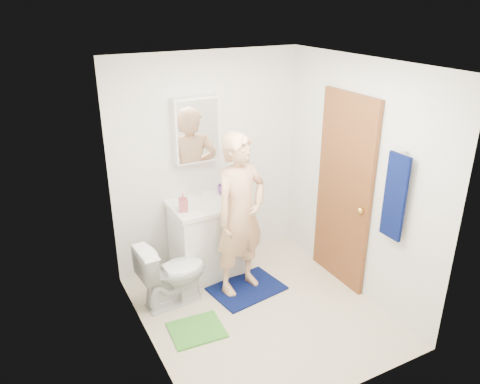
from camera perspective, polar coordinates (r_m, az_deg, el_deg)
name	(u,v)px	position (r m, az deg, el deg)	size (l,w,h in m)	color
floor	(260,311)	(4.83, 2.49, -14.33)	(2.20, 2.40, 0.02)	beige
ceiling	(265,63)	(3.88, 3.11, 15.48)	(2.20, 2.40, 0.02)	white
wall_back	(208,162)	(5.21, -3.97, 3.71)	(2.20, 0.02, 2.40)	silver
wall_front	(351,264)	(3.34, 13.40, -8.55)	(2.20, 0.02, 2.40)	silver
wall_left	(142,227)	(3.82, -11.83, -4.22)	(0.02, 2.40, 2.40)	silver
wall_right	(358,180)	(4.83, 14.23, 1.44)	(0.02, 2.40, 2.40)	silver
vanity_cabinet	(208,240)	(5.23, -3.92, -5.80)	(0.75, 0.55, 0.80)	white
countertop	(207,205)	(5.04, -4.05, -1.56)	(0.79, 0.59, 0.05)	white
sink_basin	(207,203)	(5.04, -4.05, -1.41)	(0.40, 0.40, 0.03)	white
faucet	(200,192)	(5.16, -4.88, 0.03)	(0.03, 0.03, 0.12)	silver
medicine_cabinet	(196,130)	(4.97, -5.36, 7.55)	(0.50, 0.12, 0.70)	white
mirror_panel	(199,131)	(4.92, -5.07, 7.39)	(0.46, 0.01, 0.66)	white
door	(344,192)	(4.96, 12.51, 0.04)	(0.05, 0.80, 2.05)	brown
door_knob	(361,211)	(4.75, 14.50, -2.21)	(0.07, 0.07, 0.07)	gold
towel	(395,197)	(4.38, 18.36, -0.57)	(0.03, 0.24, 0.80)	#07124A
towel_hook	(405,151)	(4.27, 19.43, 4.71)	(0.02, 0.02, 0.06)	silver
toilet	(172,273)	(4.79, -8.25, -9.72)	(0.39, 0.68, 0.69)	white
bath_mat	(247,288)	(5.10, 0.82, -11.68)	(0.73, 0.52, 0.02)	#07124A
green_rug	(197,330)	(4.59, -5.29, -16.40)	(0.49, 0.41, 0.02)	green
soap_dispenser	(183,202)	(4.82, -6.95, -1.22)	(0.09, 0.09, 0.20)	#AD5058
toothbrush_cup	(223,189)	(5.22, -2.04, 0.31)	(0.13, 0.13, 0.10)	#79479C
man	(240,215)	(4.69, 0.06, -2.81)	(0.62, 0.41, 1.70)	tan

